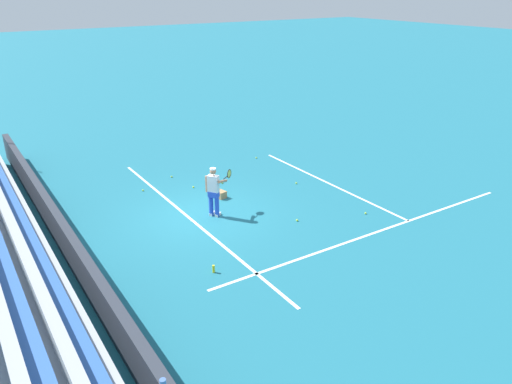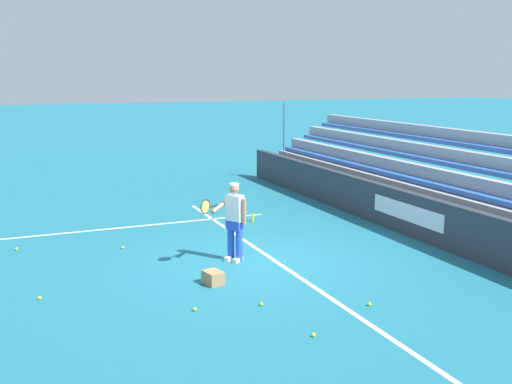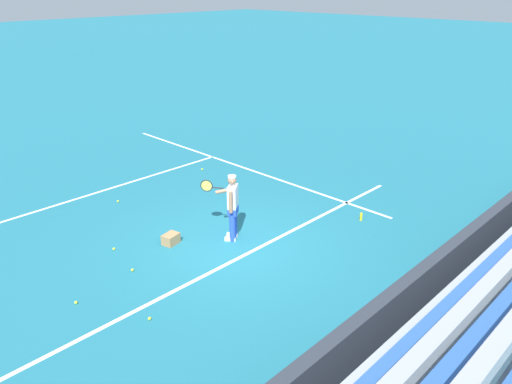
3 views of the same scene
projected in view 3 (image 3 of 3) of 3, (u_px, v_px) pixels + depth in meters
The scene contains 16 objects.
ground_plane at pixel (234, 246), 12.31m from camera, with size 160.00×160.00×0.00m, color #1E6B7F.
court_baseline_white at pixel (248, 253), 11.99m from camera, with size 12.00×0.10×0.01m, color white.
court_sideline_white at pixel (240, 166), 17.59m from camera, with size 0.10×12.00×0.01m, color white.
court_service_line_white at pixel (115, 187), 15.83m from camera, with size 8.22×0.10×0.01m, color white.
back_wall_sponsor_board at pixel (404, 305), 9.16m from camera, with size 20.43×0.25×1.10m.
bleacher_stand at pixel (510, 343), 7.93m from camera, with size 19.41×2.40×2.95m.
tennis_player at pixel (232, 207), 12.32m from camera, with size 0.60×1.06×1.71m.
ball_box_cardboard at pixel (171, 239), 12.38m from camera, with size 0.40×0.30×0.26m, color #A87F51.
tennis_ball_midcourt at pixel (230, 194), 15.22m from camera, with size 0.07×0.07×0.07m, color #CCE533.
tennis_ball_on_baseline at pixel (76, 302), 10.09m from camera, with size 0.07×0.07×0.07m, color #CCE533.
tennis_ball_near_player at pixel (114, 249), 12.11m from camera, with size 0.07×0.07×0.07m, color #CCE533.
tennis_ball_far_right at pixel (132, 270), 11.23m from camera, with size 0.07×0.07×0.07m, color #CCE533.
tennis_ball_far_left at pixel (150, 319), 9.61m from camera, with size 0.07×0.07×0.07m, color #CCE533.
tennis_ball_stray_back at pixel (118, 201), 14.73m from camera, with size 0.07×0.07×0.07m, color #CCE533.
tennis_ball_toward_net at pixel (202, 169), 17.24m from camera, with size 0.07×0.07×0.07m, color #CCE533.
water_bottle at pixel (361, 217), 13.59m from camera, with size 0.07×0.07×0.22m, color yellow.
Camera 3 is at (-7.38, -7.92, 6.03)m, focal length 35.00 mm.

